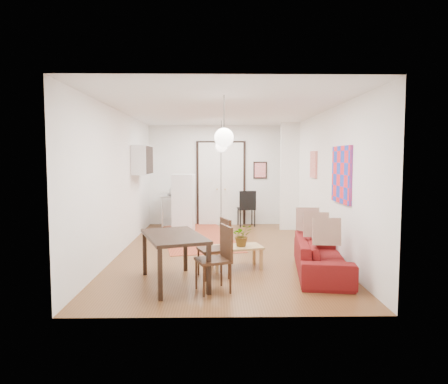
{
  "coord_description": "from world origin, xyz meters",
  "views": [
    {
      "loc": [
        -0.1,
        -8.21,
        1.91
      ],
      "look_at": [
        0.03,
        -0.09,
        1.25
      ],
      "focal_mm": 32.0,
      "sensor_mm": 36.0,
      "label": 1
    }
  ],
  "objects_px": {
    "dining_chair_near": "(214,242)",
    "black_side_chair": "(246,205)",
    "sofa": "(321,256)",
    "dining_chair_far": "(213,252)",
    "coffee_table": "(236,249)",
    "dining_table": "(174,240)",
    "fridge": "(183,203)",
    "kitchen_counter": "(172,206)"
  },
  "relations": [
    {
      "from": "sofa",
      "to": "kitchen_counter",
      "type": "height_order",
      "value": "kitchen_counter"
    },
    {
      "from": "dining_chair_near",
      "to": "sofa",
      "type": "bearing_deg",
      "value": 72.82
    },
    {
      "from": "sofa",
      "to": "dining_chair_far",
      "type": "distance_m",
      "value": 1.98
    },
    {
      "from": "kitchen_counter",
      "to": "dining_chair_far",
      "type": "distance_m",
      "value": 5.27
    },
    {
      "from": "coffee_table",
      "to": "black_side_chair",
      "type": "distance_m",
      "value": 4.6
    },
    {
      "from": "fridge",
      "to": "dining_table",
      "type": "bearing_deg",
      "value": -81.81
    },
    {
      "from": "kitchen_counter",
      "to": "dining_chair_near",
      "type": "xyz_separation_m",
      "value": [
        1.18,
        -4.44,
        -0.08
      ]
    },
    {
      "from": "coffee_table",
      "to": "dining_chair_near",
      "type": "xyz_separation_m",
      "value": [
        -0.39,
        -0.43,
        0.21
      ]
    },
    {
      "from": "fridge",
      "to": "black_side_chair",
      "type": "distance_m",
      "value": 1.98
    },
    {
      "from": "sofa",
      "to": "kitchen_counter",
      "type": "distance_m",
      "value": 5.3
    },
    {
      "from": "dining_chair_far",
      "to": "black_side_chair",
      "type": "height_order",
      "value": "black_side_chair"
    },
    {
      "from": "sofa",
      "to": "kitchen_counter",
      "type": "relative_size",
      "value": 1.54
    },
    {
      "from": "dining_table",
      "to": "kitchen_counter",
      "type": "bearing_deg",
      "value": 96.82
    },
    {
      "from": "sofa",
      "to": "dining_table",
      "type": "height_order",
      "value": "dining_table"
    },
    {
      "from": "fridge",
      "to": "sofa",
      "type": "bearing_deg",
      "value": -51.14
    },
    {
      "from": "kitchen_counter",
      "to": "dining_chair_far",
      "type": "height_order",
      "value": "kitchen_counter"
    },
    {
      "from": "sofa",
      "to": "kitchen_counter",
      "type": "bearing_deg",
      "value": 42.41
    },
    {
      "from": "kitchen_counter",
      "to": "fridge",
      "type": "relative_size",
      "value": 0.87
    },
    {
      "from": "dining_chair_far",
      "to": "dining_table",
      "type": "bearing_deg",
      "value": -132.4
    },
    {
      "from": "dining_table",
      "to": "black_side_chair",
      "type": "xyz_separation_m",
      "value": [
        1.49,
        5.43,
        -0.08
      ]
    },
    {
      "from": "dining_chair_near",
      "to": "dining_chair_far",
      "type": "distance_m",
      "value": 0.7
    },
    {
      "from": "sofa",
      "to": "dining_table",
      "type": "bearing_deg",
      "value": 110.09
    },
    {
      "from": "kitchen_counter",
      "to": "fridge",
      "type": "bearing_deg",
      "value": -57.0
    },
    {
      "from": "sofa",
      "to": "fridge",
      "type": "bearing_deg",
      "value": 41.69
    },
    {
      "from": "dining_chair_near",
      "to": "black_side_chair",
      "type": "bearing_deg",
      "value": 150.45
    },
    {
      "from": "sofa",
      "to": "dining_chair_far",
      "type": "xyz_separation_m",
      "value": [
        -1.81,
        -0.77,
        0.25
      ]
    },
    {
      "from": "dining_chair_far",
      "to": "black_side_chair",
      "type": "distance_m",
      "value": 5.76
    },
    {
      "from": "sofa",
      "to": "dining_table",
      "type": "relative_size",
      "value": 1.3
    },
    {
      "from": "dining_chair_near",
      "to": "kitchen_counter",
      "type": "bearing_deg",
      "value": 175.54
    },
    {
      "from": "kitchen_counter",
      "to": "dining_table",
      "type": "xyz_separation_m",
      "value": [
        0.58,
        -4.88,
        0.06
      ]
    },
    {
      "from": "sofa",
      "to": "coffee_table",
      "type": "bearing_deg",
      "value": 83.84
    },
    {
      "from": "coffee_table",
      "to": "black_side_chair",
      "type": "bearing_deg",
      "value": 83.77
    },
    {
      "from": "dining_chair_near",
      "to": "black_side_chair",
      "type": "xyz_separation_m",
      "value": [
        0.89,
        4.99,
        0.06
      ]
    },
    {
      "from": "fridge",
      "to": "dining_chair_near",
      "type": "xyz_separation_m",
      "value": [
        0.84,
        -4.04,
        -0.21
      ]
    },
    {
      "from": "sofa",
      "to": "dining_chair_near",
      "type": "bearing_deg",
      "value": 100.23
    },
    {
      "from": "sofa",
      "to": "coffee_table",
      "type": "relative_size",
      "value": 2.09
    },
    {
      "from": "dining_chair_near",
      "to": "coffee_table",
      "type": "bearing_deg",
      "value": 117.8
    },
    {
      "from": "dining_table",
      "to": "dining_chair_far",
      "type": "distance_m",
      "value": 0.67
    },
    {
      "from": "kitchen_counter",
      "to": "fridge",
      "type": "xyz_separation_m",
      "value": [
        0.35,
        -0.4,
        0.14
      ]
    },
    {
      "from": "kitchen_counter",
      "to": "dining_chair_near",
      "type": "height_order",
      "value": "kitchen_counter"
    },
    {
      "from": "sofa",
      "to": "dining_chair_near",
      "type": "height_order",
      "value": "dining_chair_near"
    },
    {
      "from": "fridge",
      "to": "dining_table",
      "type": "distance_m",
      "value": 4.49
    }
  ]
}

